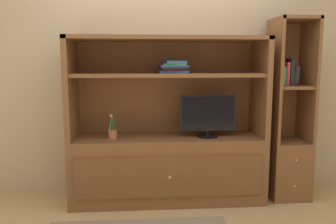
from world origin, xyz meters
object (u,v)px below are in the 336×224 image
(magazine_stack, at_px, (173,67))
(tv_monitor, at_px, (208,115))
(media_console, at_px, (168,150))
(potted_plant, at_px, (113,134))
(bookshelf_tall, at_px, (287,138))
(upright_book_row, at_px, (287,74))

(magazine_stack, bearing_deg, tv_monitor, -8.71)
(tv_monitor, bearing_deg, magazine_stack, 171.29)
(media_console, bearing_deg, magazine_stack, -8.74)
(media_console, distance_m, potted_plant, 0.57)
(media_console, height_order, potted_plant, media_console)
(potted_plant, bearing_deg, bookshelf_tall, 2.11)
(tv_monitor, bearing_deg, bookshelf_tall, 4.31)
(media_console, distance_m, magazine_stack, 0.82)
(upright_book_row, bearing_deg, media_console, 179.67)
(potted_plant, relative_size, upright_book_row, 0.89)
(tv_monitor, height_order, bookshelf_tall, bookshelf_tall)
(upright_book_row, bearing_deg, potted_plant, -178.19)
(bookshelf_tall, xyz_separation_m, upright_book_row, (-0.05, -0.01, 0.65))
(magazine_stack, bearing_deg, bookshelf_tall, 0.61)
(tv_monitor, height_order, upright_book_row, upright_book_row)
(potted_plant, bearing_deg, media_console, 6.54)
(media_console, distance_m, bookshelf_tall, 1.22)
(potted_plant, xyz_separation_m, upright_book_row, (1.71, 0.05, 0.56))
(bookshelf_tall, bearing_deg, upright_book_row, -166.80)
(media_console, xyz_separation_m, bookshelf_tall, (1.22, 0.00, 0.11))
(potted_plant, height_order, magazine_stack, magazine_stack)
(bookshelf_tall, bearing_deg, potted_plant, -177.89)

